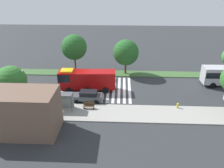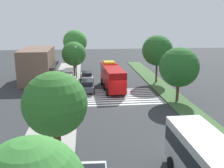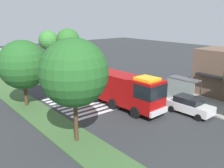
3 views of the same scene
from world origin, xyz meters
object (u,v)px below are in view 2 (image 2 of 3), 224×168
at_px(bus_stop_shelter, 71,74).
at_px(median_tree_west, 179,67).
at_px(sidewalk_tree_east, 74,54).
at_px(parked_car_east, 87,76).
at_px(sidewalk_tree_far_east, 75,42).
at_px(sidewalk_tree_west, 55,104).
at_px(parked_car_mid, 87,85).
at_px(median_tree_center, 157,51).
at_px(street_lamp, 76,59).
at_px(fire_hydrant, 71,125).
at_px(fire_truck, 112,76).
at_px(bench_near_shelter, 70,89).

bearing_deg(bus_stop_shelter, median_tree_west, -124.05).
bearing_deg(sidewalk_tree_east, parked_car_east, -152.97).
bearing_deg(parked_car_east, sidewalk_tree_far_east, 8.29).
bearing_deg(sidewalk_tree_west, median_tree_west, -42.66).
xyz_separation_m(sidewalk_tree_west, sidewalk_tree_east, (31.30, 0.00, -0.85)).
distance_m(parked_car_mid, parked_car_east, 6.16).
distance_m(bus_stop_shelter, median_tree_center, 14.39).
height_order(parked_car_mid, sidewalk_tree_far_east, sidewalk_tree_far_east).
relative_size(street_lamp, sidewalk_tree_far_east, 0.70).
bearing_deg(median_tree_west, sidewalk_tree_far_east, 29.13).
relative_size(parked_car_mid, sidewalk_tree_far_east, 0.58).
bearing_deg(fire_hydrant, median_tree_center, -36.80).
height_order(parked_car_east, sidewalk_tree_east, sidewalk_tree_east).
height_order(fire_truck, parked_car_east, fire_truck).
distance_m(street_lamp, median_tree_west, 19.94).
relative_size(sidewalk_tree_west, fire_hydrant, 10.03).
bearing_deg(parked_car_east, bench_near_shelter, 157.74).
bearing_deg(parked_car_east, median_tree_west, -138.42).
bearing_deg(sidewalk_tree_far_east, bus_stop_shelter, 178.95).
xyz_separation_m(bench_near_shelter, median_tree_west, (-5.43, -13.98, 3.88)).
distance_m(bench_near_shelter, fire_hydrant, 13.02).
relative_size(parked_car_mid, sidewalk_tree_east, 0.75).
distance_m(bench_near_shelter, sidewalk_tree_east, 11.60).
relative_size(parked_car_east, bus_stop_shelter, 1.28).
relative_size(fire_truck, sidewalk_tree_far_east, 1.21).
bearing_deg(parked_car_mid, sidewalk_tree_far_east, 6.99).
xyz_separation_m(bench_near_shelter, fire_hydrant, (-12.99, -0.81, -0.10)).
bearing_deg(bus_stop_shelter, median_tree_center, -87.48).
distance_m(bench_near_shelter, street_lamp, 9.88).
bearing_deg(median_tree_center, sidewalk_tree_far_east, 43.33).
height_order(sidewalk_tree_far_east, median_tree_west, sidewalk_tree_far_east).
distance_m(street_lamp, sidewalk_tree_far_east, 9.93).
bearing_deg(street_lamp, median_tree_west, -138.21).
bearing_deg(bench_near_shelter, median_tree_center, -71.73).
distance_m(median_tree_west, fire_hydrant, 15.70).
xyz_separation_m(street_lamp, sidewalk_tree_east, (1.61, 0.40, 0.69)).
bearing_deg(parked_car_mid, fire_truck, -76.18).
bearing_deg(median_tree_west, fire_truck, 48.27).
bearing_deg(street_lamp, sidewalk_tree_west, 179.23).
bearing_deg(fire_truck, street_lamp, 31.84).
bearing_deg(median_tree_west, sidewalk_tree_east, 39.72).
bearing_deg(sidewalk_tree_far_east, sidewalk_tree_west, -180.00).
distance_m(sidewalk_tree_far_east, median_tree_center, 19.93).
relative_size(street_lamp, sidewalk_tree_east, 0.90).
height_order(parked_car_mid, bench_near_shelter, parked_car_mid).
bearing_deg(sidewalk_tree_west, median_tree_center, -28.79).
xyz_separation_m(sidewalk_tree_east, fire_hydrant, (-24.03, -0.50, -3.68)).
height_order(fire_truck, sidewalk_tree_far_east, sidewalk_tree_far_east).
relative_size(fire_truck, sidewalk_tree_east, 1.56).
distance_m(sidewalk_tree_east, median_tree_center, 15.15).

